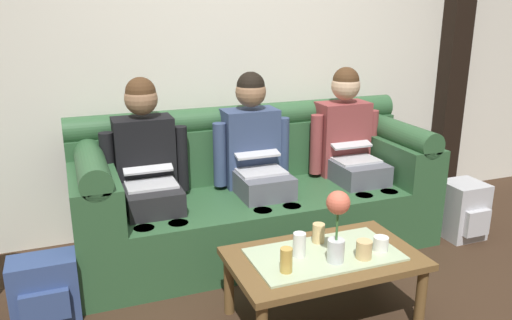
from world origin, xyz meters
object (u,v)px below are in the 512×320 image
(person_left, at_px, (148,167))
(cup_far_left, at_px, (299,245))
(cup_far_right, at_px, (364,250))
(person_middle, at_px, (256,156))
(backpack_right, at_px, (463,210))
(coffee_table, at_px, (324,263))
(backpack_left, at_px, (45,290))
(cup_far_center, at_px, (286,260))
(flower_vase, at_px, (337,220))
(person_right, at_px, (349,146))
(cup_near_left, at_px, (381,244))
(couch, at_px, (256,195))
(cup_near_right, at_px, (318,233))

(person_left, relative_size, cup_far_left, 9.52)
(cup_far_right, bearing_deg, person_middle, 98.39)
(person_middle, relative_size, backpack_right, 2.92)
(coffee_table, height_order, backpack_left, coffee_table)
(coffee_table, xyz_separation_m, cup_far_center, (-0.27, -0.10, 0.12))
(cup_far_left, bearing_deg, backpack_left, 157.50)
(cup_far_center, bearing_deg, flower_vase, 1.19)
(person_left, height_order, coffee_table, person_left)
(person_right, xyz_separation_m, cup_near_left, (-0.44, -1.08, -0.22))
(person_middle, distance_m, cup_far_right, 1.15)
(couch, height_order, cup_near_left, couch)
(cup_far_right, bearing_deg, cup_near_left, 17.80)
(person_right, height_order, cup_near_left, person_right)
(flower_vase, xyz_separation_m, backpack_right, (1.45, 0.66, -0.42))
(cup_far_right, bearing_deg, cup_far_center, 178.09)
(couch, bearing_deg, backpack_right, -16.90)
(flower_vase, bearing_deg, cup_far_left, 141.01)
(cup_near_right, bearing_deg, backpack_left, 163.93)
(flower_vase, height_order, cup_far_left, flower_vase)
(flower_vase, relative_size, cup_far_right, 3.97)
(couch, xyz_separation_m, cup_near_left, (0.30, -1.09, 0.07))
(cup_far_left, height_order, backpack_right, cup_far_left)
(couch, height_order, coffee_table, couch)
(person_middle, height_order, backpack_left, person_middle)
(cup_near_left, relative_size, cup_near_right, 0.75)
(person_right, bearing_deg, flower_vase, -123.34)
(person_middle, xyz_separation_m, flower_vase, (0.01, -1.10, -0.03))
(person_left, height_order, flower_vase, person_left)
(person_left, relative_size, flower_vase, 3.21)
(cup_near_left, bearing_deg, person_left, 133.72)
(cup_far_left, xyz_separation_m, backpack_left, (-1.26, 0.52, -0.29))
(cup_near_right, bearing_deg, person_left, 131.44)
(cup_far_left, bearing_deg, cup_far_right, -24.81)
(cup_far_center, bearing_deg, person_middle, 76.55)
(cup_near_left, relative_size, cup_far_right, 0.83)
(person_right, bearing_deg, cup_far_center, -132.13)
(couch, xyz_separation_m, backpack_left, (-1.40, -0.47, -0.19))
(cup_far_right, relative_size, backpack_left, 0.26)
(person_middle, relative_size, backpack_left, 3.38)
(person_right, relative_size, backpack_left, 3.38)
(backpack_right, bearing_deg, person_right, 148.69)
(person_middle, distance_m, cup_near_right, 0.90)
(couch, height_order, cup_near_right, couch)
(person_left, distance_m, person_right, 1.48)
(cup_near_left, relative_size, backpack_right, 0.19)
(person_right, relative_size, coffee_table, 1.22)
(cup_far_left, height_order, cup_far_right, cup_far_left)
(flower_vase, bearing_deg, cup_far_center, -178.81)
(cup_far_right, bearing_deg, couch, 98.35)
(person_right, relative_size, flower_vase, 3.21)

